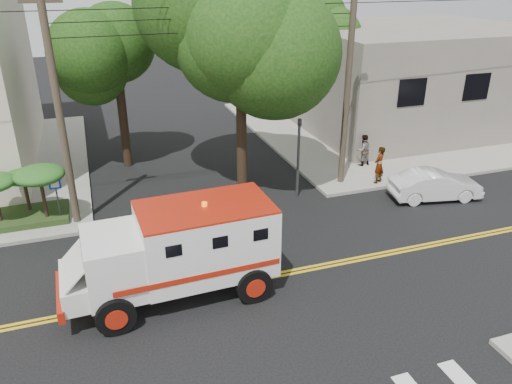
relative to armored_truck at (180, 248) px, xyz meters
name	(u,v)px	position (x,y,z in m)	size (l,w,h in m)	color
ground	(258,279)	(2.51, 0.00, -1.68)	(100.00, 100.00, 0.00)	black
sidewalk_ne	(387,126)	(16.01, 13.50, -1.60)	(17.00, 17.00, 0.15)	gray
building_right	(409,75)	(17.51, 14.00, 1.47)	(14.00, 12.00, 6.00)	slate
utility_pole_left	(60,115)	(-3.09, 6.00, 2.82)	(0.28, 0.28, 9.00)	#382D23
utility_pole_right	(347,90)	(8.81, 6.20, 2.82)	(0.28, 0.28, 9.00)	#382D23
tree_main	(253,30)	(4.45, 6.20, 5.52)	(6.08, 5.70, 9.85)	black
tree_left	(123,53)	(-0.16, 11.78, 4.05)	(4.48, 4.20, 7.70)	black
tree_right	(311,27)	(11.36, 15.77, 4.42)	(4.80, 4.50, 8.20)	black
traffic_signal	(299,150)	(6.31, 5.60, 0.55)	(0.15, 0.18, 3.60)	#3F3F42
accessibility_sign	(57,193)	(-3.69, 6.17, -0.31)	(0.45, 0.10, 2.02)	#3F3F42
palm_planter	(22,187)	(-4.92, 6.62, -0.03)	(3.52, 2.63, 2.36)	#1E3314
armored_truck	(180,248)	(0.00, 0.00, 0.00)	(6.56, 2.83, 2.95)	silver
parked_sedan	(435,185)	(11.98, 3.39, -1.02)	(1.39, 3.98, 1.31)	silver
pedestrian_a	(379,165)	(10.39, 5.50, -0.64)	(0.65, 0.42, 1.77)	gray
pedestrian_b	(363,150)	(10.86, 7.75, -0.72)	(0.78, 0.61, 1.61)	gray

